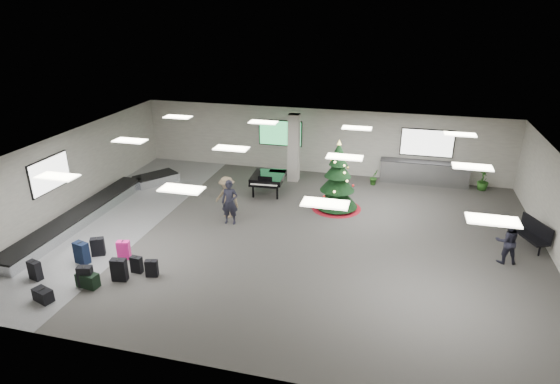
% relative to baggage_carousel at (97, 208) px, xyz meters
% --- Properties ---
extents(ground, '(18.00, 18.00, 0.00)m').
position_rel_baggage_carousel_xyz_m(ground, '(7.84, 0.08, -0.21)').
color(ground, '#3B3A36').
rests_on(ground, ground).
extents(room_envelope, '(18.02, 14.02, 3.21)m').
position_rel_baggage_carousel_xyz_m(room_envelope, '(7.46, 0.75, 2.12)').
color(room_envelope, '#A09B92').
rests_on(room_envelope, ground).
extents(baggage_carousel, '(2.28, 9.71, 0.43)m').
position_rel_baggage_carousel_xyz_m(baggage_carousel, '(0.00, 0.00, 0.00)').
color(baggage_carousel, silver).
rests_on(baggage_carousel, ground).
extents(service_counter, '(4.05, 0.65, 1.08)m').
position_rel_baggage_carousel_xyz_m(service_counter, '(12.84, 6.73, 0.33)').
color(service_counter, silver).
rests_on(service_counter, ground).
extents(suitcase_0, '(0.48, 0.34, 0.69)m').
position_rel_baggage_carousel_xyz_m(suitcase_0, '(2.85, -4.70, 0.12)').
color(suitcase_0, black).
rests_on(suitcase_0, ground).
extents(suitcase_1, '(0.50, 0.31, 0.74)m').
position_rel_baggage_carousel_xyz_m(suitcase_1, '(3.64, -4.15, 0.15)').
color(suitcase_1, black).
rests_on(suitcase_1, ground).
extents(pink_suitcase, '(0.45, 0.32, 0.65)m').
position_rel_baggage_carousel_xyz_m(pink_suitcase, '(3.05, -2.95, 0.11)').
color(pink_suitcase, '#FA208F').
rests_on(pink_suitcase, ground).
extents(suitcase_3, '(0.37, 0.22, 0.56)m').
position_rel_baggage_carousel_xyz_m(suitcase_3, '(3.91, -3.61, 0.06)').
color(suitcase_3, black).
rests_on(suitcase_3, ground).
extents(navy_suitcase, '(0.53, 0.39, 0.76)m').
position_rel_baggage_carousel_xyz_m(navy_suitcase, '(1.89, -3.55, 0.16)').
color(navy_suitcase, black).
rests_on(navy_suitcase, ground).
extents(suitcase_5, '(0.46, 0.32, 0.64)m').
position_rel_baggage_carousel_xyz_m(suitcase_5, '(1.11, -4.75, 0.10)').
color(suitcase_5, black).
rests_on(suitcase_5, ground).
extents(green_duffel, '(0.69, 0.40, 0.46)m').
position_rel_baggage_carousel_xyz_m(green_duffel, '(2.91, -4.70, 0.01)').
color(green_duffel, black).
rests_on(green_duffel, ground).
extents(suitcase_7, '(0.42, 0.28, 0.57)m').
position_rel_baggage_carousel_xyz_m(suitcase_7, '(4.48, -3.70, 0.06)').
color(suitcase_7, black).
rests_on(suitcase_7, ground).
extents(suitcase_8, '(0.49, 0.41, 0.65)m').
position_rel_baggage_carousel_xyz_m(suitcase_8, '(2.09, -2.97, 0.10)').
color(suitcase_8, black).
rests_on(suitcase_8, ground).
extents(black_duffel, '(0.65, 0.48, 0.40)m').
position_rel_baggage_carousel_xyz_m(black_duffel, '(2.13, -5.66, -0.02)').
color(black_duffel, black).
rests_on(black_duffel, ground).
extents(christmas_tree, '(2.05, 2.05, 2.93)m').
position_rel_baggage_carousel_xyz_m(christmas_tree, '(9.30, 2.90, 0.79)').
color(christmas_tree, '#6A0B09').
rests_on(christmas_tree, ground).
extents(grand_piano, '(1.48, 1.84, 1.01)m').
position_rel_baggage_carousel_xyz_m(grand_piano, '(6.12, 3.75, 0.51)').
color(grand_piano, black).
rests_on(grand_piano, ground).
extents(bench, '(1.13, 1.64, 0.99)m').
position_rel_baggage_carousel_xyz_m(bench, '(16.31, 1.26, 0.34)').
color(bench, black).
rests_on(bench, ground).
extents(traveler_a, '(0.67, 0.47, 1.74)m').
position_rel_baggage_carousel_xyz_m(traveler_a, '(5.54, 0.47, 0.66)').
color(traveler_a, black).
rests_on(traveler_a, ground).
extents(traveler_b, '(1.23, 0.94, 1.69)m').
position_rel_baggage_carousel_xyz_m(traveler_b, '(5.24, 0.99, 0.63)').
color(traveler_b, '#7E684E').
rests_on(traveler_b, ground).
extents(traveler_bench, '(0.87, 0.74, 1.56)m').
position_rel_baggage_carousel_xyz_m(traveler_bench, '(15.22, -0.05, 0.57)').
color(traveler_bench, black).
rests_on(traveler_bench, ground).
extents(potted_plant_left, '(0.50, 0.52, 0.74)m').
position_rel_baggage_carousel_xyz_m(potted_plant_left, '(10.61, 6.03, 0.16)').
color(potted_plant_left, '#1B4415').
rests_on(potted_plant_left, ground).
extents(potted_plant_right, '(0.68, 0.68, 0.91)m').
position_rel_baggage_carousel_xyz_m(potted_plant_right, '(15.42, 6.58, 0.24)').
color(potted_plant_right, '#1B4415').
rests_on(potted_plant_right, ground).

